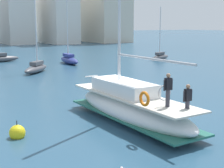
# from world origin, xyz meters

# --- Properties ---
(ground_plane) EXTENTS (400.00, 400.00, 0.00)m
(ground_plane) POSITION_xyz_m (0.00, 0.00, 0.00)
(ground_plane) COLOR #284C66
(main_sailboat) EXTENTS (2.58, 9.64, 12.70)m
(main_sailboat) POSITION_xyz_m (-0.61, -1.89, 0.91)
(main_sailboat) COLOR white
(main_sailboat) RESTS_ON ground
(moored_sloop_far) EXTENTS (4.30, 4.50, 8.71)m
(moored_sloop_far) POSITION_xyz_m (1.09, 18.76, 0.58)
(moored_sloop_far) COLOR #4C4C51
(moored_sloop_far) RESTS_ON ground
(moored_catamaran) EXTENTS (1.75, 5.72, 8.98)m
(moored_catamaran) POSITION_xyz_m (7.54, 24.39, 0.61)
(moored_catamaran) COLOR navy
(moored_catamaran) RESTS_ON ground
(moored_cutter_right) EXTENTS (5.42, 2.07, 7.48)m
(moored_cutter_right) POSITION_xyz_m (0.18, 31.17, 0.56)
(moored_cutter_right) COLOR #4C4C51
(moored_cutter_right) RESTS_ON ground
(moored_ketch_distant) EXTENTS (4.48, 2.60, 7.67)m
(moored_ketch_distant) POSITION_xyz_m (21.31, 22.16, 0.52)
(moored_ketch_distant) COLOR #4C4C51
(moored_ketch_distant) RESTS_ON ground
(mooring_buoy) EXTENTS (0.76, 0.76, 0.98)m
(mooring_buoy) POSITION_xyz_m (-6.59, -1.23, 0.23)
(mooring_buoy) COLOR yellow
(mooring_buoy) RESTS_ON ground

